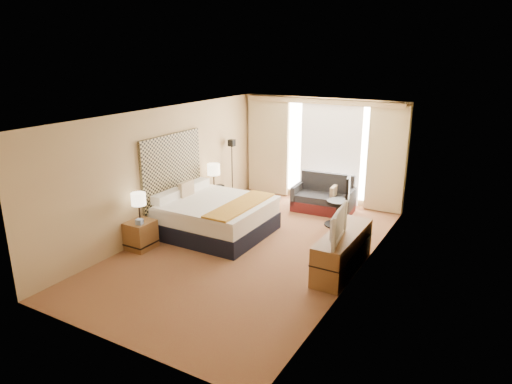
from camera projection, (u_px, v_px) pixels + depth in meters
The scene contains 21 objects.
floor at pixel (252, 248), 8.88m from camera, with size 4.20×7.00×0.02m, color maroon.
ceiling at pixel (251, 114), 8.11m from camera, with size 4.20×7.00×0.02m, color silver.
wall_back at pixel (322, 150), 11.40m from camera, with size 4.20×0.02×2.60m, color tan.
wall_front at pixel (108, 254), 5.59m from camera, with size 4.20×0.02×2.60m, color tan.
wall_left at pixel (164, 170), 9.48m from camera, with size 0.02×7.00×2.60m, color tan.
wall_right at pixel (362, 202), 7.50m from camera, with size 0.02×7.00×2.60m, color tan.
headboard at pixel (172, 169), 9.64m from camera, with size 0.06×1.85×1.50m, color black.
nightstand_left at pixel (141, 235), 8.81m from camera, with size 0.45×0.52×0.55m, color olive.
nightstand_right at pixel (214, 200), 10.88m from camera, with size 0.45×0.52×0.55m, color olive.
media_dresser at pixel (343, 251), 7.91m from camera, with size 0.50×1.80×0.70m, color olive.
window at pixel (331, 151), 11.25m from camera, with size 2.30×0.02×2.30m, color white.
curtains at pixel (320, 147), 11.27m from camera, with size 4.12×0.19×2.56m.
bed at pixel (215, 216), 9.52m from camera, with size 2.11×1.93×1.02m.
loveseat at pixel (324, 199), 10.89m from camera, with size 1.46×0.85×0.88m.
floor_lamp at pixel (232, 158), 11.35m from camera, with size 0.20×0.20×1.59m.
desk_chair at pixel (341, 204), 9.88m from camera, with size 0.55×0.55×1.13m.
lamp_left at pixel (139, 200), 8.57m from camera, with size 0.28×0.28×0.58m.
lamp_right at pixel (214, 170), 10.58m from camera, with size 0.30×0.30×0.62m.
tissue_box at pixel (139, 222), 8.57m from camera, with size 0.11×0.11×0.10m, color #7E97C3.
telephone at pixel (220, 186), 10.91m from camera, with size 0.16×0.12×0.06m, color black.
television at pixel (334, 224), 7.42m from camera, with size 0.97×0.13×0.56m, color black.
Camera 1 is at (4.10, -7.05, 3.68)m, focal length 32.00 mm.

